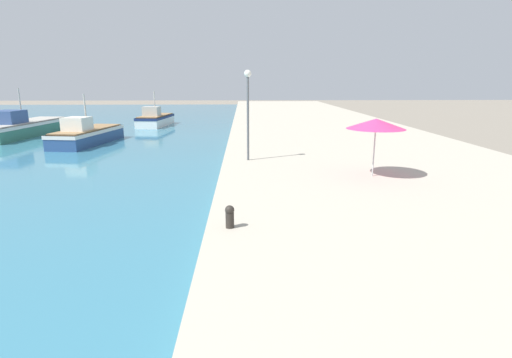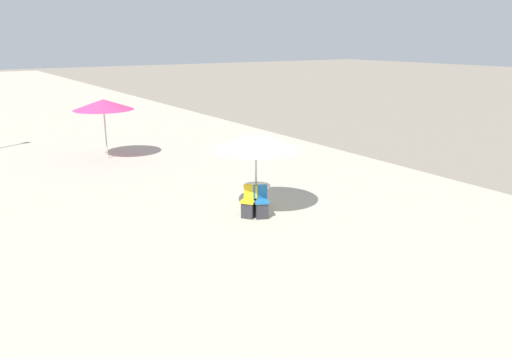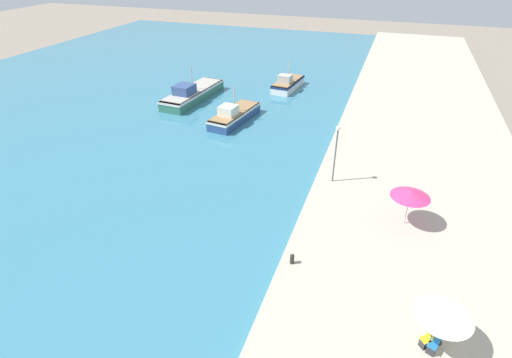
# 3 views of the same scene
# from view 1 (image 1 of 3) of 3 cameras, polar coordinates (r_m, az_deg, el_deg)

# --- Properties ---
(quay_promenade) EXTENTS (16.00, 90.00, 0.68)m
(quay_promenade) POSITION_cam_1_polar(r_m,az_deg,el_deg) (37.78, 8.87, 7.06)
(quay_promenade) COLOR #BCB29E
(quay_promenade) RESTS_ON ground_plane
(fishing_boat_near) EXTENTS (3.42, 7.70, 3.71)m
(fishing_boat_near) POSITION_cam_1_polar(r_m,az_deg,el_deg) (32.88, -23.02, 5.91)
(fishing_boat_near) COLOR navy
(fishing_boat_near) RESTS_ON water_basin
(fishing_boat_mid) EXTENTS (3.71, 10.58, 4.06)m
(fishing_boat_mid) POSITION_cam_1_polar(r_m,az_deg,el_deg) (40.05, -30.43, 6.44)
(fishing_boat_mid) COLOR #33705B
(fishing_boat_mid) RESTS_ON water_basin
(fishing_boat_far) EXTENTS (2.96, 6.51, 3.65)m
(fishing_boat_far) POSITION_cam_1_polar(r_m,az_deg,el_deg) (43.95, -14.20, 8.31)
(fishing_boat_far) COLOR white
(fishing_boat_far) RESTS_ON water_basin
(cafe_umbrella_white) EXTENTS (2.47, 2.47, 2.49)m
(cafe_umbrella_white) POSITION_cam_1_polar(r_m,az_deg,el_deg) (17.69, 16.77, 7.56)
(cafe_umbrella_white) COLOR #B7B7B7
(cafe_umbrella_white) RESTS_ON quay_promenade
(mooring_bollard) EXTENTS (0.26, 0.26, 0.65)m
(mooring_bollard) POSITION_cam_1_polar(r_m,az_deg,el_deg) (11.26, -3.77, -5.28)
(mooring_bollard) COLOR #2D2823
(mooring_bollard) RESTS_ON quay_promenade
(lamppost) EXTENTS (0.36, 0.36, 4.56)m
(lamppost) POSITION_cam_1_polar(r_m,az_deg,el_deg) (20.52, -1.17, 11.24)
(lamppost) COLOR #565B60
(lamppost) RESTS_ON quay_promenade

